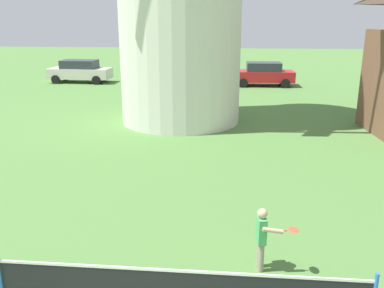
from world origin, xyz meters
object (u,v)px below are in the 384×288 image
object	(u,v)px
tennis_net	(179,288)
parked_car_silver	(168,71)
parked_car_cream	(80,71)
player_far	(263,235)
parked_car_red	(263,74)

from	to	relation	value
tennis_net	parked_car_silver	distance (m)	24.20
parked_car_cream	parked_car_silver	world-z (taller)	same
player_far	parked_car_cream	bearing A→B (deg)	117.19
tennis_net	parked_car_red	size ratio (longest dim) A/B	1.38
tennis_net	parked_car_silver	bearing A→B (deg)	98.95
player_far	parked_car_cream	size ratio (longest dim) A/B	0.28
tennis_net	player_far	bearing A→B (deg)	51.21
parked_car_cream	parked_car_silver	bearing A→B (deg)	2.93
parked_car_silver	parked_car_cream	bearing A→B (deg)	-177.07
player_far	parked_car_silver	xyz separation A→B (m)	(-5.08, 22.26, 0.11)
player_far	parked_car_silver	size ratio (longest dim) A/B	0.30
parked_car_cream	parked_car_silver	distance (m)	6.20
tennis_net	parked_car_cream	bearing A→B (deg)	112.88
tennis_net	parked_car_silver	world-z (taller)	parked_car_silver
tennis_net	parked_car_cream	world-z (taller)	parked_car_cream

